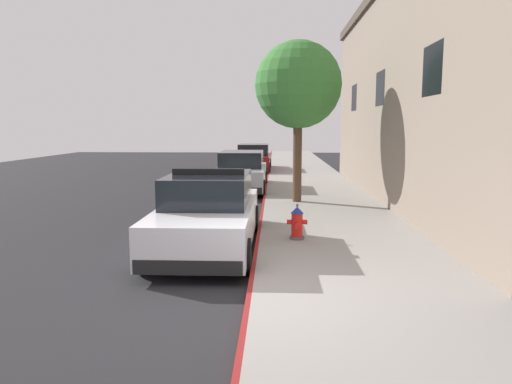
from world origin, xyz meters
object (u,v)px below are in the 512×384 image
Objects in this scene: parked_car_dark_far at (254,159)px; street_tree at (298,85)px; parked_car_silver_ahead at (242,172)px; fire_hydrant at (297,223)px; police_cruiser at (209,214)px.

street_tree is (1.92, -11.49, 3.07)m from parked_car_dark_far.
parked_car_dark_far is at bearing 99.51° from street_tree.
fire_hydrant is (1.81, -8.69, -0.25)m from parked_car_silver_ahead.
fire_hydrant is (1.86, 0.33, -0.25)m from police_cruiser.
street_tree is (2.04, -3.52, 3.07)m from parked_car_silver_ahead.
police_cruiser is at bearing -110.76° from street_tree.
parked_car_dark_far is at bearing 95.82° from fire_hydrant.
street_tree is at bearing -80.49° from parked_car_dark_far.
parked_car_dark_far is at bearing 89.46° from police_cruiser.
street_tree is at bearing 87.48° from fire_hydrant.
parked_car_silver_ahead is 6.37× the size of fire_hydrant.
street_tree is (2.09, 5.50, 3.07)m from police_cruiser.
parked_car_dark_far is 12.04m from street_tree.
police_cruiser is 9.03m from parked_car_silver_ahead.
police_cruiser is at bearing -90.29° from parked_car_silver_ahead.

